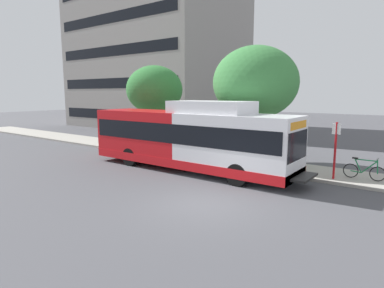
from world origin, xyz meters
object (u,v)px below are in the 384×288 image
(street_tree_near_stop, at_px, (255,83))
(bus_stop_sign_pole, at_px, (335,146))
(bicycle_parked, at_px, (364,170))
(street_tree_mid_block, at_px, (155,90))
(transit_bus, at_px, (189,138))

(street_tree_near_stop, bearing_deg, bus_stop_sign_pole, -108.21)
(bus_stop_sign_pole, xyz_separation_m, bicycle_parked, (0.70, -1.13, -1.09))
(bicycle_parked, height_order, street_tree_mid_block, street_tree_mid_block)
(bus_stop_sign_pole, distance_m, street_tree_near_stop, 5.87)
(street_tree_near_stop, bearing_deg, bicycle_parked, -98.43)
(bus_stop_sign_pole, bearing_deg, street_tree_mid_block, 82.49)
(bicycle_parked, relative_size, street_tree_mid_block, 0.30)
(transit_bus, xyz_separation_m, street_tree_near_stop, (3.69, -1.92, 2.92))
(bicycle_parked, bearing_deg, bus_stop_sign_pole, 121.72)
(transit_bus, relative_size, street_tree_mid_block, 2.10)
(transit_bus, distance_m, bicycle_parked, 8.43)
(street_tree_near_stop, height_order, street_tree_mid_block, street_tree_near_stop)
(bicycle_parked, distance_m, street_tree_near_stop, 7.25)
(transit_bus, xyz_separation_m, bicycle_parked, (2.81, -7.86, -1.14))
(bus_stop_sign_pole, distance_m, bicycle_parked, 1.72)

